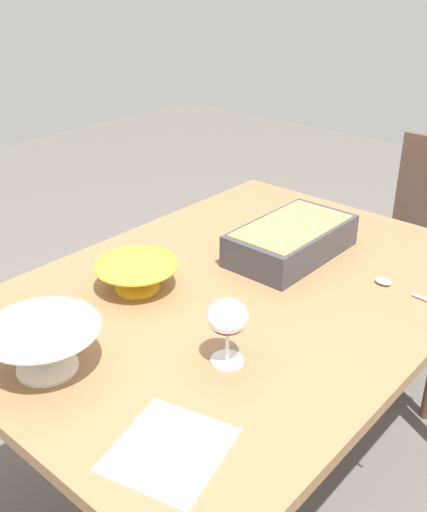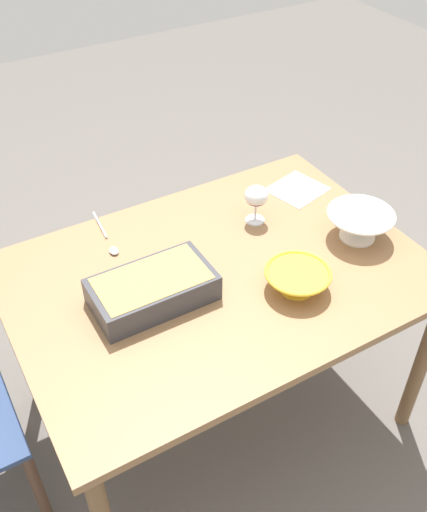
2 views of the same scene
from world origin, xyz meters
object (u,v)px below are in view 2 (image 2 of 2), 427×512
Objects in this scene: casserole_dish at (152,288)px; napkin at (297,189)px; dining_table at (218,290)px; wine_glass at (256,198)px; mixing_bowl at (297,279)px; small_bowl at (359,224)px; serving_spoon at (109,241)px.

casserole_dish is 0.80m from napkin.
dining_table is 9.17× the size of wine_glass.
small_bowl is (0.34, 0.11, 0.02)m from mixing_bowl.
dining_table is 3.59× the size of casserole_dish.
small_bowl reaches higher than dining_table.
small_bowl is 0.35m from napkin.
dining_table is at bearing -52.15° from serving_spoon.
wine_glass is 0.53m from casserole_dish.
casserole_dish is 0.34m from serving_spoon.
dining_table is at bearing 170.59° from small_bowl.
dining_table is 6.82× the size of napkin.
casserole_dish is at bearing -87.98° from serving_spoon.
casserole_dish reaches higher than dining_table.
casserole_dish is 0.45m from mixing_bowl.
napkin is at bearing 26.89° from dining_table.
small_bowl reaches higher than casserole_dish.
serving_spoon is (-0.25, 0.32, 0.09)m from dining_table.
small_bowl is at bearing -28.05° from serving_spoon.
dining_table is 0.27m from casserole_dish.
small_bowl is 1.19× the size of napkin.
dining_table is 6.38× the size of mixing_bowl.
wine_glass reaches higher than serving_spoon.
mixing_bowl reaches higher than serving_spoon.
casserole_dish is (-0.24, -0.01, 0.13)m from dining_table.
dining_table is 0.36m from wine_glass.
napkin is at bearing -4.82° from serving_spoon.
small_bowl is (0.26, -0.26, -0.04)m from wine_glass.
wine_glass is 0.37m from small_bowl.
serving_spoon reaches higher than dining_table.
wine_glass reaches higher than dining_table.
small_bowl is at bearing -5.69° from casserole_dish.
serving_spoon is at bearing 127.85° from dining_table.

